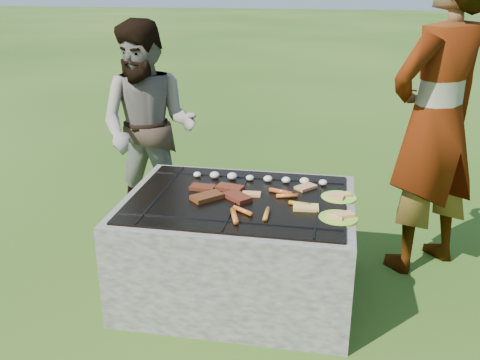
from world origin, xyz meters
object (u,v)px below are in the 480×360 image
object	(u,v)px
plate_near	(339,218)
bystander	(149,129)
plate_far	(339,197)
cook	(436,121)
fire_pit	(238,249)

from	to	relation	value
plate_near	bystander	world-z (taller)	bystander
plate_far	bystander	world-z (taller)	bystander
cook	bystander	distance (m)	1.94
bystander	cook	bearing A→B (deg)	-5.08
plate_far	cook	distance (m)	0.79
plate_far	plate_near	xyz separation A→B (m)	(0.00, -0.28, 0.00)
plate_near	cook	world-z (taller)	cook
fire_pit	plate_near	size ratio (longest dim) A/B	4.96
plate_near	bystander	bearing A→B (deg)	144.91
plate_far	plate_near	world-z (taller)	same
bystander	fire_pit	bearing A→B (deg)	-42.39
plate_far	fire_pit	bearing A→B (deg)	-168.84
bystander	plate_far	bearing A→B (deg)	-24.39
fire_pit	bystander	size ratio (longest dim) A/B	0.85
plate_far	cook	bearing A→B (deg)	38.51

